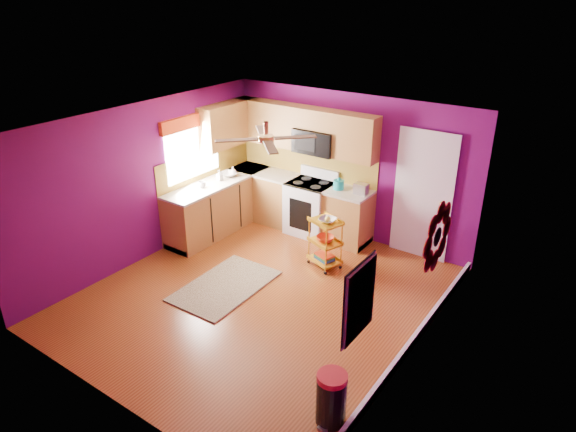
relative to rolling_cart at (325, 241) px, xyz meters
The scene contains 18 objects.
ground 1.38m from the rolling_cart, 103.55° to the right, with size 5.00×5.00×0.00m, color #692E10.
room_envelope 1.75m from the rolling_cart, 102.39° to the right, with size 4.54×5.04×2.52m.
lower_cabinets 1.74m from the rolling_cart, 161.51° to the left, with size 2.81×2.31×0.94m.
electric_range 1.25m from the rolling_cart, 133.29° to the left, with size 0.76×0.66×1.13m.
upper_cabinetry 2.24m from the rolling_cart, 149.61° to the left, with size 2.80×2.30×1.26m.
left_window 2.84m from the rolling_cart, behind, with size 0.08×1.35×1.08m.
panel_door 1.69m from the rolling_cart, 48.98° to the left, with size 0.95×0.11×2.15m.
right_wall_art 2.69m from the rolling_cart, 39.82° to the right, with size 0.04×2.74×1.04m.
ceiling_fan 2.15m from the rolling_cart, 105.97° to the right, with size 1.01×1.01×0.26m.
shag_rug 1.69m from the rolling_cart, 123.15° to the right, with size 0.97×1.58×0.02m, color black.
rolling_cart is the anchor object (origin of this frame).
trash_can 3.17m from the rolling_cart, 57.70° to the right, with size 0.35×0.36×0.60m.
teal_kettle 1.13m from the rolling_cart, 109.00° to the left, with size 0.18×0.18×0.21m.
toaster 1.11m from the rolling_cart, 84.62° to the left, with size 0.22×0.15×0.18m, color beige.
soap_bottle_a 2.31m from the rolling_cart, behind, with size 0.09×0.09×0.19m, color #EA3F72.
soap_bottle_b 2.31m from the rolling_cart, 169.32° to the left, with size 0.13×0.13×0.17m, color white.
counter_dish 2.33m from the rolling_cart, behind, with size 0.29×0.29×0.07m, color white.
counter_cup 2.34m from the rolling_cart, behind, with size 0.13×0.13×0.10m, color white.
Camera 1 is at (3.88, -4.87, 4.10)m, focal length 32.00 mm.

